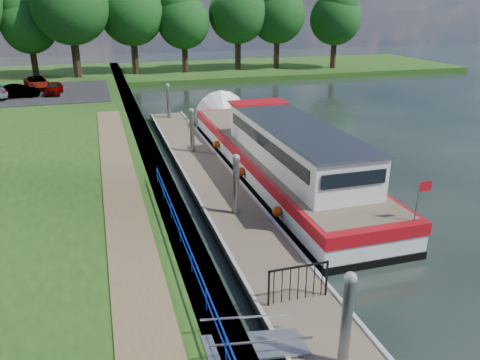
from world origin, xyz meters
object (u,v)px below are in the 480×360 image
object	(u,v)px
car_b	(18,91)
barge	(271,151)
car_a	(54,88)
pontoon	(211,181)
car_d	(37,83)

from	to	relation	value
car_b	barge	bearing A→B (deg)	-147.93
barge	car_a	size ratio (longest dim) A/B	6.57
pontoon	barge	xyz separation A→B (m)	(3.60, 1.06, 0.90)
barge	car_d	distance (m)	29.36
car_a	car_b	xyz separation A→B (m)	(-2.84, -0.72, 0.02)
pontoon	car_b	world-z (taller)	car_b
barge	car_a	world-z (taller)	barge
pontoon	car_a	size ratio (longest dim) A/B	9.31
barge	car_b	xyz separation A→B (m)	(-15.17, 21.84, 0.31)
car_b	pontoon	bearing A→B (deg)	-155.90
barge	car_a	xyz separation A→B (m)	(-12.33, 22.55, 0.30)
barge	car_d	bearing A→B (deg)	118.41
pontoon	car_d	world-z (taller)	car_d
pontoon	car_b	bearing A→B (deg)	116.82
car_a	barge	bearing A→B (deg)	-55.81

